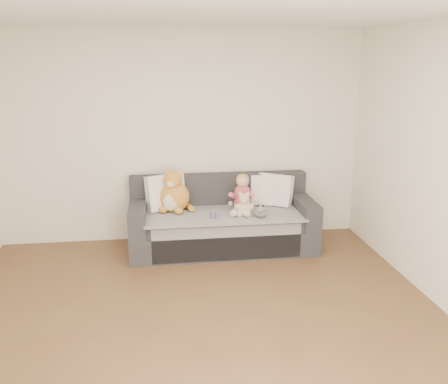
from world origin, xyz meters
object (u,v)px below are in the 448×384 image
Objects in this scene: plush_cat at (174,194)px; teddy_bear at (244,206)px; toddler at (242,195)px; sofa at (222,223)px; sippy_cup at (213,214)px.

teddy_bear is (0.80, -0.31, -0.09)m from plush_cat.
plush_cat is at bearing -172.15° from toddler.
sofa is 4.81× the size of toddler.
sofa is at bearing 14.65° from plush_cat.
toddler is 0.23m from teddy_bear.
toddler is at bearing -7.63° from sofa.
sippy_cup is at bearing -115.10° from sofa.
toddler is (0.24, -0.03, 0.35)m from sofa.
sofa is 0.43m from toddler.
sofa reaches higher than sippy_cup.
toddler is 1.58× the size of teddy_bear.
sippy_cup is (0.43, -0.35, -0.15)m from plush_cat.
toddler is 4.47× the size of sippy_cup.
sippy_cup is at bearing -19.21° from plush_cat.
plush_cat reaches higher than teddy_bear.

